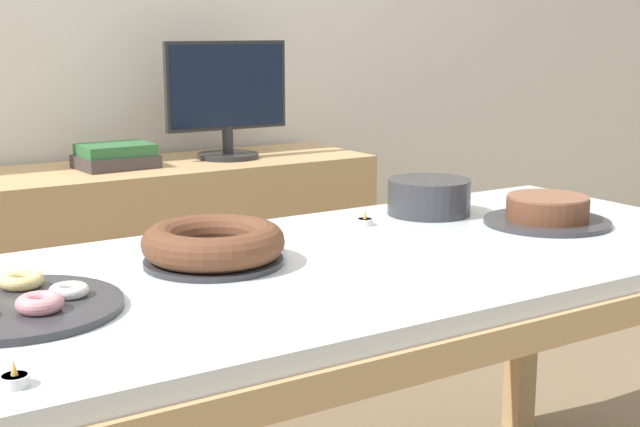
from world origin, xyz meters
TOP-DOWN VIEW (x-y plane):
  - wall_back at (0.00, 1.42)m, footprint 8.00×0.10m
  - dining_table at (0.00, 0.00)m, footprint 1.86×0.86m
  - sideboard at (0.00, 1.12)m, footprint 1.40×0.44m
  - computer_monitor at (0.26, 1.12)m, footprint 0.42×0.20m
  - book_stack at (-0.12, 1.12)m, footprint 0.24×0.19m
  - cake_chocolate_round at (0.55, -0.00)m, footprint 0.30×0.30m
  - cake_golden_bundt at (-0.29, 0.10)m, footprint 0.29×0.29m
  - pastry_platter at (-0.71, 0.01)m, footprint 0.36×0.36m
  - plate_stack at (0.39, 0.25)m, footprint 0.21×0.21m
  - tealight_left_edge at (0.17, 0.23)m, footprint 0.04×0.04m
  - tealight_centre at (-0.79, -0.32)m, footprint 0.04×0.04m
  - tealight_near_front at (-0.11, 0.27)m, footprint 0.04×0.04m

SIDE VIEW (x-z plane):
  - sideboard at x=0.00m, z-range 0.00..0.80m
  - dining_table at x=0.00m, z-range 0.29..1.04m
  - tealight_left_edge at x=0.17m, z-range 0.75..0.78m
  - tealight_centre at x=-0.79m, z-range 0.75..0.78m
  - tealight_near_front at x=-0.11m, z-range 0.75..0.78m
  - pastry_platter at x=-0.71m, z-range 0.75..0.79m
  - cake_chocolate_round at x=0.55m, z-range 0.75..0.82m
  - cake_golden_bundt at x=-0.29m, z-range 0.75..0.84m
  - plate_stack at x=0.39m, z-range 0.75..0.84m
  - book_stack at x=-0.12m, z-range 0.80..0.87m
  - computer_monitor at x=0.26m, z-range 0.80..1.18m
  - wall_back at x=0.00m, z-range 0.00..2.60m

